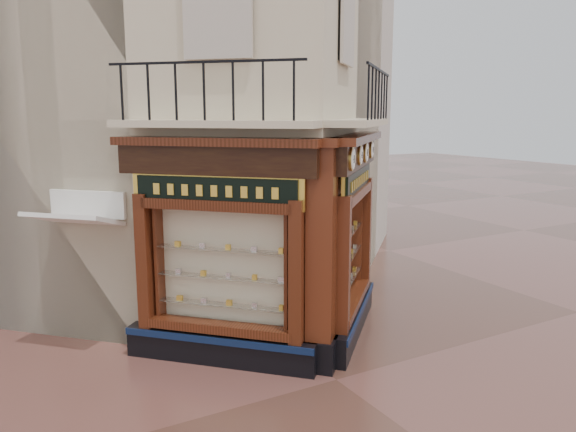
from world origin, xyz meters
TOP-DOWN VIEW (x-y plane):
  - ground at (0.00, 0.00)m, footprint 80.00×80.00m
  - main_building at (0.00, 6.16)m, footprint 11.31×11.31m
  - neighbour_left at (-2.47, 8.63)m, footprint 11.31×11.31m
  - neighbour_right at (2.47, 8.63)m, footprint 11.31×11.31m
  - shopfront_left at (-1.41, 1.57)m, footprint 2.86×2.86m
  - shopfront_right at (1.41, 1.57)m, footprint 2.86×2.86m
  - corner_pilaster at (0.00, 0.50)m, footprint 0.85×0.85m
  - balcony at (0.00, 1.49)m, footprint 5.94×2.97m
  - clock_a at (0.55, 0.45)m, footprint 0.32×0.32m
  - clock_b at (1.21, 1.11)m, footprint 0.30×0.30m
  - clock_c at (1.76, 1.65)m, footprint 0.32×0.32m
  - clock_d at (2.36, 2.26)m, footprint 0.30×0.30m
  - awning at (-3.48, 3.28)m, footprint 1.75×1.75m
  - signboard_left at (-1.46, 1.51)m, footprint 2.22×2.22m
  - signboard_right at (1.46, 1.51)m, footprint 2.15×2.15m

SIDE VIEW (x-z plane):
  - ground at x=0.00m, z-range 0.00..0.00m
  - awning at x=-3.48m, z-range -0.17..0.17m
  - corner_pilaster at x=0.00m, z-range -0.04..3.94m
  - shopfront_left at x=-1.41m, z-range -0.01..3.97m
  - shopfront_right at x=1.41m, z-range -0.01..3.97m
  - signboard_right at x=1.46m, z-range 2.81..3.39m
  - signboard_left at x=-1.46m, z-range 2.80..3.40m
  - clock_d at x=2.36m, z-range 3.43..3.81m
  - clock_a at x=0.55m, z-range 3.42..3.82m
  - clock_b at x=1.21m, z-range 3.43..3.81m
  - clock_c at x=1.76m, z-range 3.42..3.82m
  - balcony at x=0.00m, z-range 3.70..4.73m
  - neighbour_left at x=-2.47m, z-range 0.00..11.00m
  - neighbour_right at x=2.47m, z-range 0.00..11.00m
  - main_building at x=0.00m, z-range 0.00..12.00m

